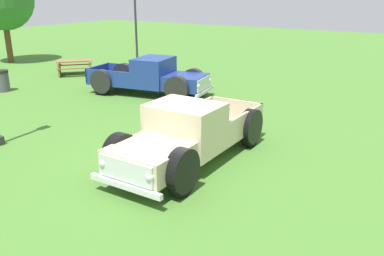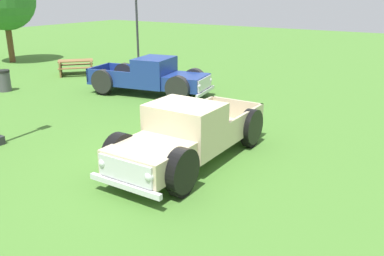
{
  "view_description": "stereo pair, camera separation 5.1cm",
  "coord_description": "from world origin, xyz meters",
  "px_view_note": "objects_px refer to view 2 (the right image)",
  "views": [
    {
      "loc": [
        -7.79,
        -5.99,
        4.28
      ],
      "look_at": [
        0.57,
        -0.55,
        0.9
      ],
      "focal_mm": 37.91,
      "sensor_mm": 36.0,
      "label": 1
    },
    {
      "loc": [
        -7.76,
        -6.03,
        4.28
      ],
      "look_at": [
        0.57,
        -0.55,
        0.9
      ],
      "focal_mm": 37.91,
      "sensor_mm": 36.0,
      "label": 2
    }
  ],
  "objects_px": {
    "pickup_truck_behind_left": "(156,77)",
    "picnic_table": "(76,65)",
    "lamp_post_near": "(137,27)",
    "trash_can": "(4,81)",
    "pickup_truck_foreground": "(184,137)"
  },
  "relations": [
    {
      "from": "pickup_truck_behind_left",
      "to": "picnic_table",
      "type": "bearing_deg",
      "value": 79.36
    },
    {
      "from": "lamp_post_near",
      "to": "trash_can",
      "type": "relative_size",
      "value": 4.85
    },
    {
      "from": "pickup_truck_foreground",
      "to": "picnic_table",
      "type": "relative_size",
      "value": 2.29
    },
    {
      "from": "lamp_post_near",
      "to": "pickup_truck_foreground",
      "type": "bearing_deg",
      "value": -134.55
    },
    {
      "from": "lamp_post_near",
      "to": "picnic_table",
      "type": "distance_m",
      "value": 3.89
    },
    {
      "from": "pickup_truck_behind_left",
      "to": "trash_can",
      "type": "xyz_separation_m",
      "value": [
        -3.18,
        6.14,
        -0.29
      ]
    },
    {
      "from": "picnic_table",
      "to": "trash_can",
      "type": "height_order",
      "value": "trash_can"
    },
    {
      "from": "picnic_table",
      "to": "pickup_truck_behind_left",
      "type": "bearing_deg",
      "value": -100.64
    },
    {
      "from": "pickup_truck_foreground",
      "to": "pickup_truck_behind_left",
      "type": "distance_m",
      "value": 7.56
    },
    {
      "from": "trash_can",
      "to": "lamp_post_near",
      "type": "bearing_deg",
      "value": -15.39
    },
    {
      "from": "pickup_truck_foreground",
      "to": "trash_can",
      "type": "bearing_deg",
      "value": 78.52
    },
    {
      "from": "pickup_truck_foreground",
      "to": "picnic_table",
      "type": "xyz_separation_m",
      "value": [
        6.69,
        11.6,
        -0.28
      ]
    },
    {
      "from": "pickup_truck_foreground",
      "to": "lamp_post_near",
      "type": "xyz_separation_m",
      "value": [
        9.27,
        9.42,
        1.64
      ]
    },
    {
      "from": "lamp_post_near",
      "to": "picnic_table",
      "type": "xyz_separation_m",
      "value": [
        -2.58,
        2.18,
        -1.92
      ]
    },
    {
      "from": "pickup_truck_behind_left",
      "to": "trash_can",
      "type": "relative_size",
      "value": 5.81
    }
  ]
}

